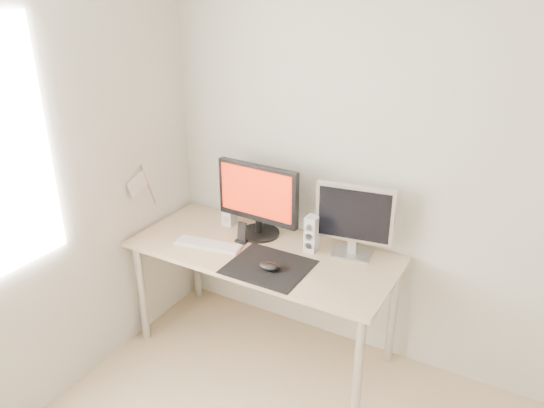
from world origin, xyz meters
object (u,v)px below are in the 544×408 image
at_px(desk, 263,261).
at_px(keyboard, 209,244).
at_px(speaker_right, 312,234).
at_px(main_monitor, 258,198).
at_px(speaker_left, 229,209).
at_px(mouse, 269,266).
at_px(phone_dock, 242,236).
at_px(second_monitor, 354,218).

height_order(desk, keyboard, keyboard).
bearing_deg(speaker_right, desk, -151.47).
xyz_separation_m(desk, speaker_right, (0.25, 0.14, 0.19)).
bearing_deg(main_monitor, speaker_left, 171.37).
xyz_separation_m(desk, main_monitor, (-0.13, 0.15, 0.33)).
bearing_deg(speaker_left, keyboard, -80.21).
bearing_deg(desk, keyboard, -159.64).
bearing_deg(desk, mouse, -51.38).
height_order(desk, phone_dock, phone_dock).
relative_size(speaker_right, phone_dock, 1.69).
bearing_deg(keyboard, phone_dock, 43.68).
distance_m(mouse, speaker_left, 0.65).
distance_m(speaker_left, speaker_right, 0.62).
height_order(mouse, desk, mouse).
xyz_separation_m(second_monitor, keyboard, (-0.80, -0.32, -0.23)).
distance_m(main_monitor, phone_dock, 0.25).
distance_m(desk, speaker_left, 0.46).
bearing_deg(main_monitor, second_monitor, 4.94).
distance_m(mouse, desk, 0.26).
distance_m(second_monitor, keyboard, 0.89).
xyz_separation_m(second_monitor, speaker_right, (-0.23, -0.07, -0.13)).
relative_size(desk, speaker_right, 7.26).
relative_size(desk, keyboard, 3.69).
bearing_deg(speaker_left, second_monitor, 1.06).
bearing_deg(keyboard, main_monitor, 55.12).
xyz_separation_m(mouse, main_monitor, (-0.27, 0.34, 0.23)).
relative_size(main_monitor, phone_dock, 4.22).
relative_size(speaker_right, keyboard, 0.51).
bearing_deg(second_monitor, speaker_left, -178.94).
xyz_separation_m(speaker_right, keyboard, (-0.57, -0.25, -0.10)).
xyz_separation_m(speaker_right, phone_dock, (-0.42, -0.11, -0.07)).
height_order(mouse, main_monitor, main_monitor).
bearing_deg(second_monitor, desk, -156.80).
bearing_deg(phone_dock, desk, -9.33).
bearing_deg(phone_dock, mouse, -34.28).
bearing_deg(phone_dock, keyboard, -136.32).
bearing_deg(mouse, speaker_left, 143.81).
distance_m(mouse, phone_dock, 0.38).
distance_m(second_monitor, phone_dock, 0.70).
height_order(main_monitor, phone_dock, main_monitor).
xyz_separation_m(speaker_left, speaker_right, (0.62, -0.05, 0.00)).
distance_m(speaker_right, keyboard, 0.63).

